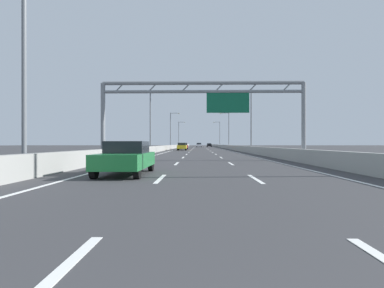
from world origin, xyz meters
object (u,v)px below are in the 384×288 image
yellow_car (182,146)px  streetlamp_left_distant (179,133)px  black_car (209,145)px  silver_car (199,145)px  streetlamp_right_distant (219,133)px  streetlamp_right_mid (250,117)px  streetlamp_right_far (228,128)px  streetlamp_left_mid (152,117)px  white_car (199,145)px  streetlamp_left_near (30,47)px  green_car (126,157)px  red_car (184,146)px  streetlamp_left_far (171,128)px  sign_gantry (206,100)px

yellow_car → streetlamp_left_distant: bearing=94.0°
streetlamp_left_distant → black_car: 12.13m
silver_car → streetlamp_right_distant: bearing=-67.8°
streetlamp_right_mid → streetlamp_right_far: size_ratio=1.00×
streetlamp_left_distant → yellow_car: bearing=-86.0°
streetlamp_left_mid → streetlamp_right_distant: bearing=78.0°
streetlamp_left_distant → silver_car: size_ratio=2.19×
streetlamp_right_mid → streetlamp_left_distant: same height
yellow_car → white_car: size_ratio=1.10×
streetlamp_left_distant → streetlamp_right_distant: same height
streetlamp_left_near → streetlamp_right_distant: (14.93, 105.47, 0.00)m
streetlamp_right_mid → green_car: streetlamp_right_mid is taller
streetlamp_left_mid → streetlamp_left_distant: 70.31m
streetlamp_left_distant → red_car: bearing=-85.3°
streetlamp_left_distant → black_car: streetlamp_left_distant is taller
streetlamp_right_mid → streetlamp_right_far: bearing=90.0°
streetlamp_left_far → red_car: size_ratio=2.14×
streetlamp_left_far → green_car: bearing=-86.7°
streetlamp_left_near → yellow_car: streetlamp_left_near is taller
sign_gantry → green_car: bearing=-107.8°
sign_gantry → streetlamp_left_mid: (-7.73, 22.99, 0.55)m
streetlamp_left_mid → yellow_car: (3.90, 13.84, -4.63)m
sign_gantry → yellow_car: sign_gantry is taller
streetlamp_right_far → silver_car: size_ratio=2.19×
streetlamp_left_mid → streetlamp_right_mid: (14.93, 0.00, 0.00)m
sign_gantry → streetlamp_right_distant: streetlamp_right_distant is taller
silver_car → white_car: bearing=-90.6°
streetlamp_right_far → streetlamp_left_distant: size_ratio=1.00×
black_car → white_car: size_ratio=1.09×
streetlamp_left_far → white_car: (7.34, 31.81, -4.61)m
green_car → streetlamp_right_mid: bearing=72.5°
streetlamp_right_mid → yellow_car: streetlamp_right_mid is taller
streetlamp_right_mid → yellow_car: 18.29m
silver_car → streetlamp_left_mid: bearing=-94.9°
yellow_car → white_car: (3.44, 53.12, 0.02)m
streetlamp_left_near → streetlamp_left_far: 70.31m
streetlamp_right_mid → green_car: 36.65m
silver_car → black_car: bearing=-78.5°
red_car → silver_car: bearing=86.6°
streetlamp_left_far → silver_car: bearing=81.9°
sign_gantry → black_car: size_ratio=3.54×
streetlamp_right_far → streetlamp_right_distant: 35.16m
streetlamp_right_far → streetlamp_left_distant: (-14.93, 35.16, 0.00)m
streetlamp_right_mid → streetlamp_left_far: size_ratio=1.00×
sign_gantry → streetlamp_right_far: streetlamp_right_far is taller
silver_car → green_car: same height
red_car → streetlamp_right_far: bearing=44.2°
streetlamp_left_far → streetlamp_right_far: (14.93, 0.00, 0.00)m
streetlamp_left_near → streetlamp_left_mid: (0.00, 35.16, 0.00)m
streetlamp_left_distant → black_car: size_ratio=2.05×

